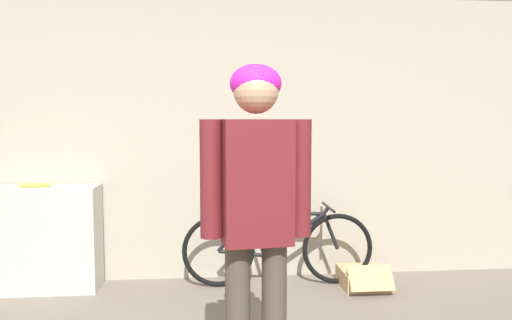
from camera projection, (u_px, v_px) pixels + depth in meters
wall_back at (207, 139)px, 4.61m from camera, size 8.00×0.07×2.60m
side_shelf at (45, 238)px, 4.31m from camera, size 0.91×0.37×0.91m
person at (256, 197)px, 2.56m from camera, size 0.57×0.29×1.76m
bicycle at (278, 247)px, 4.44m from camera, size 1.71×0.46×0.71m
banana at (35, 185)px, 4.23m from camera, size 0.30×0.08×0.04m
cardboard_box at (363, 278)px, 4.42m from camera, size 0.40×0.50×0.24m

